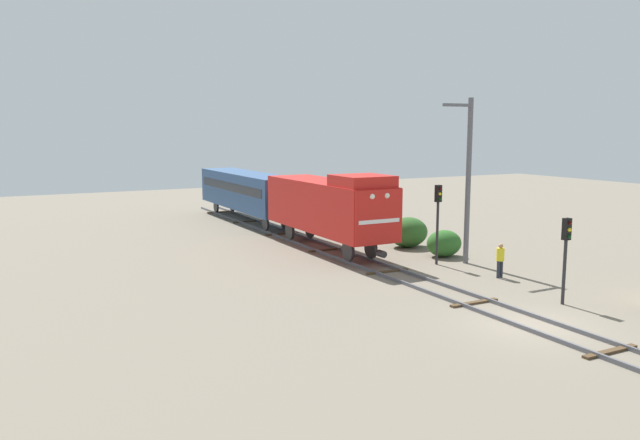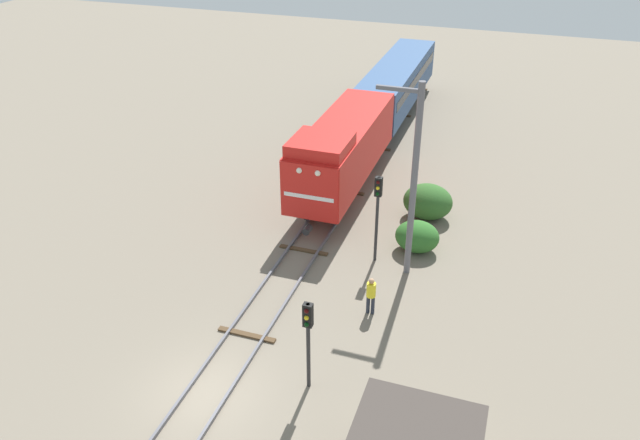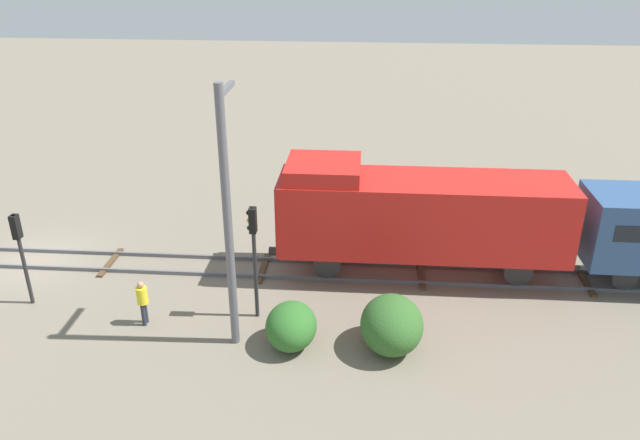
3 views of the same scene
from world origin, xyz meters
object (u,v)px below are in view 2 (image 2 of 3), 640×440
catenary_mast (413,179)px  worker_by_signal (371,293)px  traffic_signal_mid (378,204)px  passenger_car_leading (397,81)px  locomotive (342,148)px  traffic_signal_near (308,330)px

catenary_mast → worker_by_signal: bearing=-102.3°
traffic_signal_mid → worker_by_signal: 4.41m
passenger_car_leading → traffic_signal_mid: traffic_signal_mid is taller
locomotive → catenary_mast: 8.20m
locomotive → catenary_mast: catenary_mast is taller
locomotive → worker_by_signal: size_ratio=6.82×
passenger_car_leading → worker_by_signal: size_ratio=8.24×
traffic_signal_mid → worker_by_signal: traffic_signal_mid is taller
catenary_mast → passenger_car_leading: bearing=104.2°
traffic_signal_mid → locomotive: bearing=120.3°
passenger_car_leading → traffic_signal_near: 27.88m
passenger_car_leading → traffic_signal_near: passenger_car_leading is taller
worker_by_signal → catenary_mast: (0.74, 3.41, 3.66)m
passenger_car_leading → worker_by_signal: bearing=-79.7°
worker_by_signal → catenary_mast: size_ratio=0.19×
locomotive → traffic_signal_mid: (3.40, -5.81, 0.19)m
locomotive → passenger_car_leading: bearing=90.0°
locomotive → traffic_signal_mid: size_ratio=2.72×
traffic_signal_near → catenary_mast: bearing=77.8°
catenary_mast → locomotive: bearing=128.3°
locomotive → passenger_car_leading: 13.34m
traffic_signal_near → traffic_signal_mid: 8.57m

